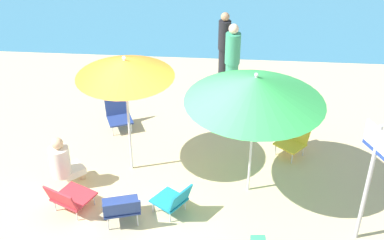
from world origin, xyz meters
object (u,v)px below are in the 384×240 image
Objects in this scene: beach_chair_c at (69,197)px; warning_sign at (372,167)px; person_a at (224,50)px; beach_chair_b at (121,208)px; umbrella_green at (255,89)px; beach_chair_d at (294,138)px; umbrella_orange at (125,68)px; beach_chair_e at (174,199)px; beach_chair_a at (118,113)px; person_b at (232,64)px; person_c at (63,162)px.

warning_sign is at bearing -67.27° from beach_chair_c.
beach_chair_b is at bearing 12.66° from person_a.
beach_chair_b is (-1.90, -0.96, -1.56)m from umbrella_green.
umbrella_orange is at bearing -34.92° from beach_chair_d.
umbrella_orange is 1.25× the size of person_a.
beach_chair_c is 1.61m from beach_chair_e.
beach_chair_a reaches higher than beach_chair_b.
person_b is at bearing 96.64° from umbrella_green.
beach_chair_c is 0.81× the size of person_c.
person_b reaches higher than beach_chair_e.
beach_chair_b is 3.61m from warning_sign.
warning_sign reaches higher than person_c.
beach_chair_c is at bearing -164.70° from umbrella_green.
beach_chair_d is (3.59, 1.86, 0.03)m from beach_chair_c.
beach_chair_a is at bearing 19.13° from beach_chair_c.
umbrella_orange is 2.15m from beach_chair_a.
person_b is 4.31m from warning_sign.
person_c reaches higher than beach_chair_a.
umbrella_green is 2.79× the size of beach_chair_c.
beach_chair_a is 0.85× the size of beach_chair_c.
beach_chair_e is at bearing -60.31° from person_c.
person_b reaches higher than person_a.
beach_chair_b is at bearing 55.73° from beach_chair_e.
person_a is at bearing 98.27° from umbrella_green.
beach_chair_b is (0.10, -1.38, -1.61)m from umbrella_orange.
beach_chair_d is 2.66m from beach_chair_e.
beach_chair_b is at bearing -10.37° from beach_chair_a.
umbrella_orange is 1.10× the size of warning_sign.
beach_chair_b is 0.35× the size of warning_sign.
umbrella_green is 2.08m from beach_chair_d.
umbrella_orange reaches higher than warning_sign.
warning_sign is (2.09, -4.52, 0.42)m from person_a.
person_c reaches higher than beach_chair_b.
umbrella_green reaches higher than warning_sign.
beach_chair_c is (-0.27, -2.48, -0.01)m from beach_chair_a.
beach_chair_a is at bearing 30.38° from person_c.
warning_sign is at bearing -106.63° from beach_chair_b.
person_c is at bearing -38.60° from beach_chair_a.
person_c is 0.49× the size of warning_sign.
umbrella_green is at bearing -49.25° from beach_chair_c.
beach_chair_d is 0.40× the size of person_a.
person_b is at bearing 44.68° from person_a.
beach_chair_a is 0.34× the size of warning_sign.
beach_chair_b is at bearing 155.48° from warning_sign.
warning_sign reaches higher than beach_chair_d.
beach_chair_e is at bearing -61.69° from beach_chair_c.
person_b reaches higher than beach_chair_a.
umbrella_orange is at bearing 134.36° from warning_sign.
beach_chair_b is at bearing -153.22° from umbrella_green.
umbrella_green is at bearing 123.98° from warning_sign.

